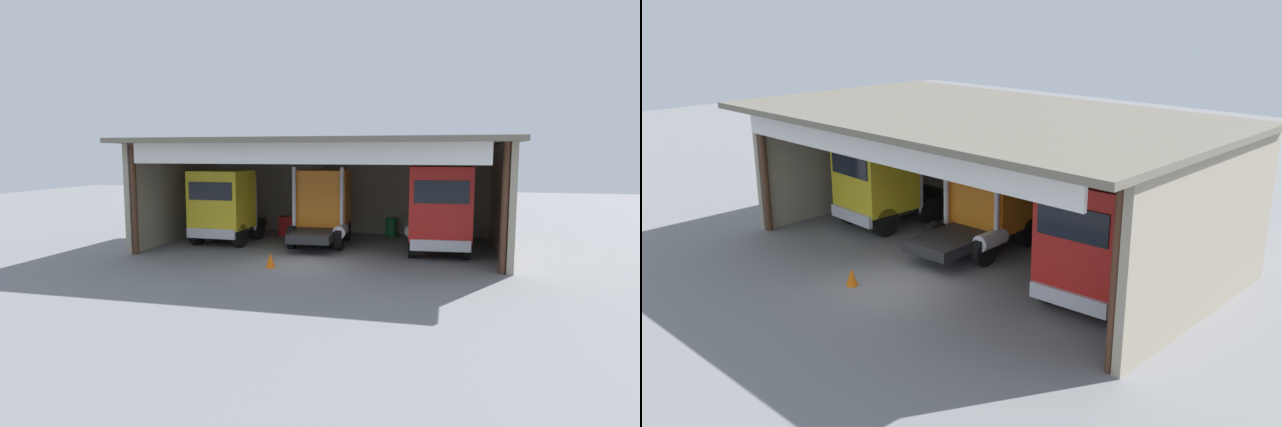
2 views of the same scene
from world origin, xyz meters
The scene contains 8 objects.
ground_plane centered at (0.00, 0.00, 0.00)m, with size 80.00×80.00×0.00m, color slate.
workshop_shed centered at (0.00, 4.78, 3.43)m, with size 15.77×9.45×4.84m.
truck_yellow_right_bay centered at (-4.79, 3.47, 1.80)m, with size 2.66×4.59×3.44m.
truck_orange_center_bay centered at (-0.32, 4.64, 1.81)m, with size 2.79×5.13×3.63m.
truck_red_yard_outside centered at (5.02, 3.11, 1.94)m, with size 2.87×5.34×3.72m.
oil_drum centered at (2.62, 7.43, 0.47)m, with size 0.58×0.58×0.93m, color #197233.
tool_cart centered at (-2.52, 6.27, 0.50)m, with size 0.90×0.60×1.00m, color red.
traffic_cone centered at (-0.96, -0.91, 0.28)m, with size 0.36×0.36×0.56m, color orange.
Camera 1 is at (5.39, -18.60, 4.27)m, focal length 28.71 mm.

